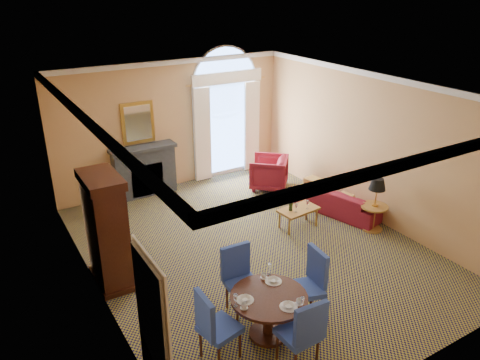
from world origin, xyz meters
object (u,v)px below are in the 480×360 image
dining_table (269,306)px  sofa (339,200)px  armoire (107,232)px  armchair (269,173)px  side_table (376,198)px  coffee_table (298,210)px

dining_table → sofa: 4.48m
armoire → dining_table: 3.06m
armoire → sofa: bearing=-0.5°
sofa → armchair: 2.07m
sofa → armchair: (-0.61, 1.98, 0.12)m
side_table → dining_table: bearing=-157.7°
armoire → sofa: armoire is taller
armchair → side_table: size_ratio=0.79×
armchair → coffee_table: 2.16m
armoire → dining_table: (1.58, -2.58, -0.45)m
armchair → side_table: side_table is taller
sofa → dining_table: bearing=108.9°
side_table → armchair: bearing=102.5°
dining_table → sofa: bearing=34.5°
side_table → armoire: bearing=168.9°
coffee_table → side_table: side_table is taller
coffee_table → side_table: bearing=-40.6°
dining_table → side_table: 4.05m
dining_table → coffee_table: 3.45m
armoire → armchair: size_ratio=2.22×
armoire → dining_table: bearing=-58.5°
armoire → side_table: bearing=-11.1°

